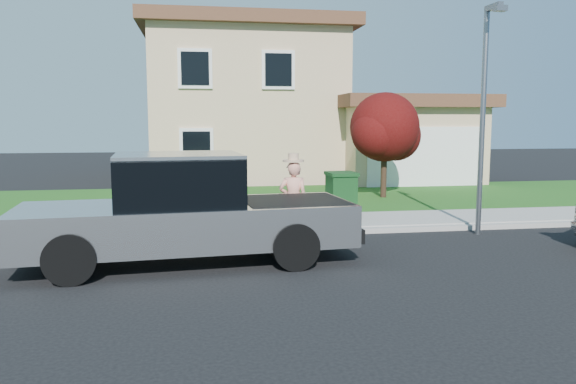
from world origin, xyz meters
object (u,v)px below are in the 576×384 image
object	(u,v)px
woman	(293,199)
street_lamp	(484,107)
trash_bin	(341,194)
ornamental_tree	(386,130)
pickup_truck	(186,212)

from	to	relation	value
woman	street_lamp	size ratio (longest dim) A/B	0.37
woman	trash_bin	distance (m)	2.47
street_lamp	ornamental_tree	bearing A→B (deg)	89.84
trash_bin	street_lamp	world-z (taller)	street_lamp
woman	ornamental_tree	world-z (taller)	ornamental_tree
pickup_truck	woman	size ratio (longest dim) A/B	3.30
pickup_truck	woman	world-z (taller)	pickup_truck
street_lamp	trash_bin	bearing A→B (deg)	141.08
woman	street_lamp	distance (m)	4.79
trash_bin	ornamental_tree	bearing A→B (deg)	54.80
ornamental_tree	street_lamp	size ratio (longest dim) A/B	0.67
ornamental_tree	pickup_truck	bearing A→B (deg)	-130.58
woman	ornamental_tree	distance (m)	7.19
trash_bin	woman	bearing A→B (deg)	-132.21
woman	ornamental_tree	bearing A→B (deg)	-114.12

